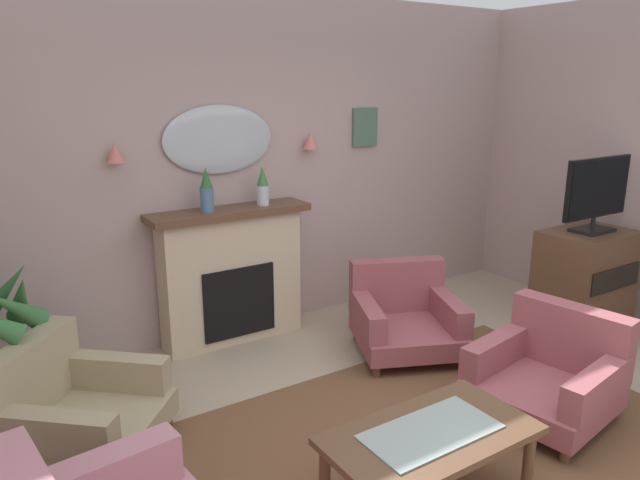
{
  "coord_description": "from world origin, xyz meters",
  "views": [
    {
      "loc": [
        -2.37,
        -1.97,
        2.17
      ],
      "look_at": [
        -0.21,
        1.37,
        1.09
      ],
      "focal_mm": 32.93,
      "sensor_mm": 36.0,
      "label": 1
    }
  ],
  "objects_px": {
    "fireplace": "(232,276)",
    "wall_sconce_left": "(115,153)",
    "mantel_vase_left": "(207,191)",
    "wall_sconce_right": "(310,141)",
    "tv_cabinet": "(584,280)",
    "framed_picture": "(365,127)",
    "armchair_in_corner": "(550,372)",
    "coffee_table": "(430,441)",
    "wall_mirror": "(219,140)",
    "armchair_by_coffee_table": "(72,408)",
    "mantel_vase_centre": "(263,186)",
    "tv_flatscreen": "(597,193)",
    "armchair_beside_couch": "(404,315)"
  },
  "relations": [
    {
      "from": "mantel_vase_centre",
      "to": "wall_mirror",
      "type": "relative_size",
      "value": 0.34
    },
    {
      "from": "coffee_table",
      "to": "armchair_beside_couch",
      "type": "distance_m",
      "value": 1.88
    },
    {
      "from": "fireplace",
      "to": "mantel_vase_centre",
      "type": "height_order",
      "value": "mantel_vase_centre"
    },
    {
      "from": "wall_mirror",
      "to": "armchair_in_corner",
      "type": "height_order",
      "value": "wall_mirror"
    },
    {
      "from": "mantel_vase_centre",
      "to": "coffee_table",
      "type": "xyz_separation_m",
      "value": [
        -0.33,
        -2.44,
        -0.94
      ]
    },
    {
      "from": "mantel_vase_left",
      "to": "wall_sconce_right",
      "type": "relative_size",
      "value": 2.54
    },
    {
      "from": "mantel_vase_centre",
      "to": "tv_cabinet",
      "type": "distance_m",
      "value": 2.99
    },
    {
      "from": "coffee_table",
      "to": "armchair_beside_couch",
      "type": "bearing_deg",
      "value": 53.11
    },
    {
      "from": "wall_sconce_left",
      "to": "tv_cabinet",
      "type": "distance_m",
      "value": 4.12
    },
    {
      "from": "fireplace",
      "to": "armchair_by_coffee_table",
      "type": "xyz_separation_m",
      "value": [
        -1.49,
        -0.98,
        -0.27
      ]
    },
    {
      "from": "fireplace",
      "to": "tv_cabinet",
      "type": "distance_m",
      "value": 3.14
    },
    {
      "from": "tv_flatscreen",
      "to": "wall_sconce_right",
      "type": "bearing_deg",
      "value": 140.33
    },
    {
      "from": "armchair_in_corner",
      "to": "wall_sconce_left",
      "type": "bearing_deg",
      "value": 132.19
    },
    {
      "from": "fireplace",
      "to": "tv_cabinet",
      "type": "xyz_separation_m",
      "value": [
        2.76,
        -1.47,
        -0.12
      ]
    },
    {
      "from": "tv_flatscreen",
      "to": "armchair_by_coffee_table",
      "type": "bearing_deg",
      "value": 173.12
    },
    {
      "from": "armchair_by_coffee_table",
      "to": "tv_cabinet",
      "type": "bearing_deg",
      "value": -6.6
    },
    {
      "from": "wall_mirror",
      "to": "mantel_vase_centre",
      "type": "bearing_deg",
      "value": -29.54
    },
    {
      "from": "fireplace",
      "to": "tv_flatscreen",
      "type": "distance_m",
      "value": 3.21
    },
    {
      "from": "wall_mirror",
      "to": "tv_flatscreen",
      "type": "height_order",
      "value": "wall_mirror"
    },
    {
      "from": "mantel_vase_centre",
      "to": "armchair_by_coffee_table",
      "type": "height_order",
      "value": "mantel_vase_centre"
    },
    {
      "from": "mantel_vase_left",
      "to": "tv_cabinet",
      "type": "relative_size",
      "value": 0.4
    },
    {
      "from": "wall_sconce_left",
      "to": "fireplace",
      "type": "bearing_deg",
      "value": -6.16
    },
    {
      "from": "wall_sconce_right",
      "to": "coffee_table",
      "type": "bearing_deg",
      "value": -109.06
    },
    {
      "from": "mantel_vase_left",
      "to": "coffee_table",
      "type": "distance_m",
      "value": 2.62
    },
    {
      "from": "fireplace",
      "to": "wall_sconce_left",
      "type": "height_order",
      "value": "wall_sconce_left"
    },
    {
      "from": "fireplace",
      "to": "wall_sconce_right",
      "type": "height_order",
      "value": "wall_sconce_right"
    },
    {
      "from": "wall_sconce_right",
      "to": "coffee_table",
      "type": "height_order",
      "value": "wall_sconce_right"
    },
    {
      "from": "wall_sconce_right",
      "to": "framed_picture",
      "type": "bearing_deg",
      "value": 5.27
    },
    {
      "from": "armchair_by_coffee_table",
      "to": "armchair_beside_couch",
      "type": "bearing_deg",
      "value": 0.38
    },
    {
      "from": "wall_mirror",
      "to": "armchair_by_coffee_table",
      "type": "bearing_deg",
      "value": -143.06
    },
    {
      "from": "coffee_table",
      "to": "armchair_by_coffee_table",
      "type": "xyz_separation_m",
      "value": [
        -1.46,
        1.49,
        -0.08
      ]
    },
    {
      "from": "armchair_by_coffee_table",
      "to": "armchair_in_corner",
      "type": "bearing_deg",
      "value": -24.52
    },
    {
      "from": "mantel_vase_left",
      "to": "wall_sconce_right",
      "type": "xyz_separation_m",
      "value": [
        1.05,
        0.12,
        0.33
      ]
    },
    {
      "from": "framed_picture",
      "to": "armchair_in_corner",
      "type": "bearing_deg",
      "value": -95.65
    },
    {
      "from": "wall_sconce_left",
      "to": "armchair_by_coffee_table",
      "type": "xyz_separation_m",
      "value": [
        -0.64,
        -1.07,
        -1.35
      ]
    },
    {
      "from": "coffee_table",
      "to": "tv_cabinet",
      "type": "xyz_separation_m",
      "value": [
        2.8,
        0.99,
        0.07
      ]
    },
    {
      "from": "tv_cabinet",
      "to": "fireplace",
      "type": "bearing_deg",
      "value": 151.92
    },
    {
      "from": "mantel_vase_centre",
      "to": "armchair_in_corner",
      "type": "bearing_deg",
      "value": -66.46
    },
    {
      "from": "armchair_in_corner",
      "to": "coffee_table",
      "type": "bearing_deg",
      "value": -170.0
    },
    {
      "from": "mantel_vase_centre",
      "to": "wall_mirror",
      "type": "xyz_separation_m",
      "value": [
        -0.3,
        0.17,
        0.39
      ]
    },
    {
      "from": "armchair_by_coffee_table",
      "to": "tv_flatscreen",
      "type": "relative_size",
      "value": 1.36
    },
    {
      "from": "wall_sconce_left",
      "to": "armchair_in_corner",
      "type": "bearing_deg",
      "value": -47.81
    },
    {
      "from": "mantel_vase_left",
      "to": "armchair_by_coffee_table",
      "type": "xyz_separation_m",
      "value": [
        -1.29,
        -0.95,
        -1.02
      ]
    },
    {
      "from": "wall_sconce_left",
      "to": "armchair_beside_couch",
      "type": "relative_size",
      "value": 0.13
    },
    {
      "from": "fireplace",
      "to": "wall_sconce_left",
      "type": "bearing_deg",
      "value": 173.84
    },
    {
      "from": "wall_sconce_left",
      "to": "armchair_in_corner",
      "type": "height_order",
      "value": "wall_sconce_left"
    },
    {
      "from": "wall_mirror",
      "to": "wall_sconce_left",
      "type": "height_order",
      "value": "wall_mirror"
    },
    {
      "from": "wall_sconce_right",
      "to": "tv_flatscreen",
      "type": "relative_size",
      "value": 0.17
    },
    {
      "from": "armchair_in_corner",
      "to": "tv_flatscreen",
      "type": "distance_m",
      "value": 1.92
    },
    {
      "from": "mantel_vase_centre",
      "to": "mantel_vase_left",
      "type": "bearing_deg",
      "value": 180.0
    }
  ]
}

